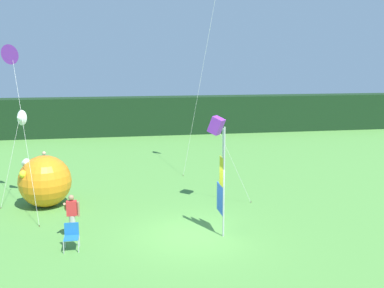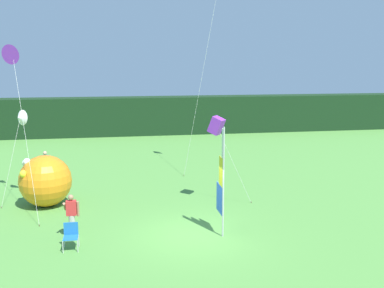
{
  "view_description": "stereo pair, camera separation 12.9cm",
  "coord_description": "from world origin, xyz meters",
  "views": [
    {
      "loc": [
        -2.85,
        -15.16,
        6.25
      ],
      "look_at": [
        0.48,
        2.89,
        2.88
      ],
      "focal_mm": 41.49,
      "sensor_mm": 36.0,
      "label": 1
    },
    {
      "loc": [
        -2.73,
        -15.18,
        6.25
      ],
      "look_at": [
        0.48,
        2.89,
        2.88
      ],
      "focal_mm": 41.49,
      "sensor_mm": 36.0,
      "label": 2
    }
  ],
  "objects": [
    {
      "name": "kite_white_delta_0",
      "position": [
        -6.9,
        5.79,
        3.79
      ],
      "size": [
        1.16,
        1.69,
        4.16
      ],
      "color": "brown",
      "rests_on": "ground"
    },
    {
      "name": "folding_chair",
      "position": [
        -4.29,
        -0.45,
        0.51
      ],
      "size": [
        0.51,
        0.51,
        0.89
      ],
      "color": "#BCBCC1",
      "rests_on": "ground"
    },
    {
      "name": "distant_treeline",
      "position": [
        0.0,
        23.86,
        1.64
      ],
      "size": [
        80.0,
        2.4,
        3.28
      ],
      "primitive_type": "cube",
      "color": "black",
      "rests_on": "ground"
    },
    {
      "name": "inflatable_balloon",
      "position": [
        -5.78,
        4.49,
        1.14
      ],
      "size": [
        2.28,
        2.28,
        2.28
      ],
      "color": "orange",
      "rests_on": "ground"
    },
    {
      "name": "kite_purple_box_3",
      "position": [
        1.68,
        3.52,
        3.54
      ],
      "size": [
        2.04,
        0.82,
        3.97
      ],
      "color": "brown",
      "rests_on": "ground"
    },
    {
      "name": "kite_purple_delta_2",
      "position": [
        -6.97,
        5.45,
        6.6
      ],
      "size": [
        1.76,
        3.94,
        7.07
      ],
      "color": "brown",
      "rests_on": "ground"
    },
    {
      "name": "person_near_banner",
      "position": [
        -4.33,
        0.52,
        0.87
      ],
      "size": [
        0.55,
        0.48,
        1.63
      ],
      "color": "#B7B2A3",
      "rests_on": "ground"
    },
    {
      "name": "banner_flag",
      "position": [
        1.06,
        0.0,
        1.94
      ],
      "size": [
        0.06,
        1.03,
        4.04
      ],
      "color": "#B7B7BC",
      "rests_on": "ground"
    },
    {
      "name": "person_mid_field",
      "position": [
        -6.34,
        8.53,
        0.9
      ],
      "size": [
        0.55,
        0.48,
        1.69
      ],
      "color": "brown",
      "rests_on": "ground"
    },
    {
      "name": "ground_plane",
      "position": [
        0.0,
        0.0,
        0.0
      ],
      "size": [
        120.0,
        120.0,
        0.0
      ],
      "primitive_type": "plane",
      "color": "#518E3D"
    }
  ]
}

